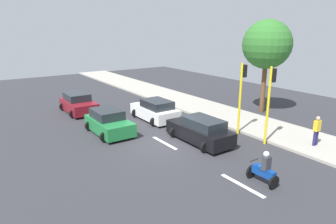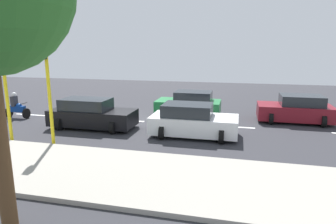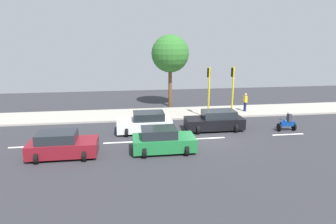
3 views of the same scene
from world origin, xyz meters
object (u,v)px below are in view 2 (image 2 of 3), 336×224
car_green (189,105)px  car_black (91,114)px  car_maroon (296,109)px  motorcycle (16,107)px  traffic_light_midblock (3,75)px  car_white (192,121)px  traffic_light_corner (46,77)px

car_green → car_black: bearing=-49.9°
car_maroon → motorcycle: (2.78, -15.80, -0.07)m
car_black → traffic_light_midblock: (3.02, -2.36, 2.22)m
car_black → car_white: same height
car_green → car_white: same height
car_green → traffic_light_corner: (6.80, -4.75, 2.22)m
car_maroon → motorcycle: bearing=-80.0°
traffic_light_corner → traffic_light_midblock: bearing=-90.0°
car_green → traffic_light_midblock: bearing=-45.2°
car_green → car_black: size_ratio=0.87×
car_black → traffic_light_corner: 3.76m
car_maroon → car_black: 11.12m
car_green → motorcycle: motorcycle is taller
car_maroon → car_black: size_ratio=0.90×
traffic_light_midblock → car_green: bearing=134.8°
motorcycle → traffic_light_midblock: 5.47m
traffic_light_corner → car_white: bearing=116.8°
motorcycle → traffic_light_corner: traffic_light_corner is taller
car_black → traffic_light_corner: size_ratio=0.97×
car_maroon → car_green: bearing=-90.3°
car_green → car_black: (3.78, -4.48, 0.00)m
car_black → car_white: bearing=87.7°
car_maroon → traffic_light_corner: traffic_light_corner is taller
car_black → motorcycle: 5.42m
car_white → traffic_light_corner: 6.61m
car_white → traffic_light_midblock: traffic_light_midblock is taller
car_white → traffic_light_midblock: (2.81, -7.65, 2.22)m
car_black → motorcycle: size_ratio=2.86×
car_maroon → traffic_light_corner: 12.89m
car_green → car_white: (3.99, 0.80, 0.00)m
motorcycle → traffic_light_corner: 6.83m
motorcycle → car_green: bearing=106.0°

